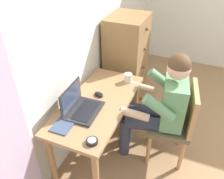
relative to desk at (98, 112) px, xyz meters
name	(u,v)px	position (x,y,z in m)	size (l,w,h in m)	color
wall_back	(81,26)	(0.38, 0.34, 0.66)	(4.80, 0.05, 2.50)	silver
desk	(98,112)	(0.00, 0.00, 0.00)	(1.14, 0.54, 0.71)	#9E754C
dresser	(126,64)	(0.96, 0.06, 0.01)	(0.53, 0.46, 1.22)	olive
chair	(177,121)	(0.29, -0.70, -0.11)	(0.48, 0.46, 0.87)	brown
person_seated	(160,103)	(0.26, -0.52, 0.07)	(0.59, 0.63, 1.19)	#33384C
laptop	(80,106)	(-0.17, 0.09, 0.17)	(0.35, 0.26, 0.24)	#232326
computer_mouse	(99,94)	(0.09, 0.03, 0.13)	(0.06, 0.10, 0.03)	black
desk_clock	(92,141)	(-0.46, -0.17, 0.13)	(0.09, 0.09, 0.03)	black
notebook_pad	(64,125)	(-0.38, 0.12, 0.12)	(0.21, 0.15, 0.01)	#3D4C6B
coffee_mug	(128,78)	(0.43, -0.14, 0.17)	(0.12, 0.08, 0.09)	silver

